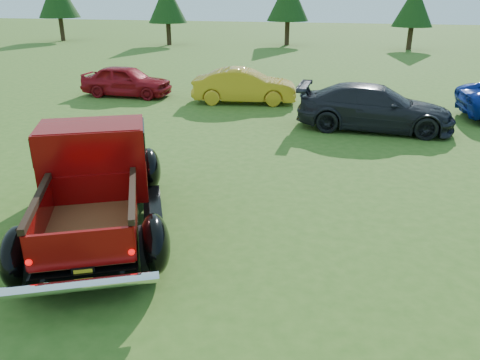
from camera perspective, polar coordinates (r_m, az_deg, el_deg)
The scene contains 7 objects.
ground at distance 8.11m, azimuth -4.42°, elevation -7.00°, with size 120.00×120.00×0.00m, color #355919.
tree_west at distance 38.47m, azimuth -8.88°, elevation 20.58°, with size 2.94×2.94×4.60m.
tree_mid_right at distance 36.93m, azimuth 20.45°, elevation 19.27°, with size 2.82×2.82×4.40m.
pickup_truck at distance 8.68m, azimuth -17.10°, elevation 0.40°, with size 3.88×5.23×1.83m.
show_car_red at distance 19.59m, azimuth -13.67°, elevation 11.68°, with size 1.44×3.57×1.22m, color maroon.
show_car_yellow at distance 17.85m, azimuth 0.56°, elevation 11.40°, with size 1.34×3.84×1.26m, color gold.
show_car_grey at distance 14.84m, azimuth 16.07°, elevation 8.50°, with size 1.88×4.61×1.34m, color black.
Camera 1 is at (2.24, -6.73, 3.93)m, focal length 35.00 mm.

